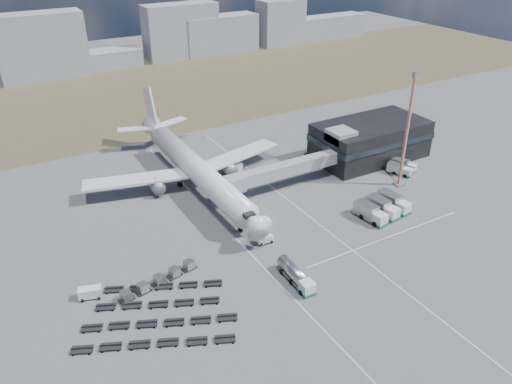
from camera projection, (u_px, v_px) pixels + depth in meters
ground at (262, 254)px, 97.44m from camera, size 420.00×420.00×0.00m
grass_strip at (108, 98)px, 180.74m from camera, size 420.00×90.00×0.01m
lane_markings at (295, 233)px, 103.99m from camera, size 47.12×110.00×0.01m
terminal at (370, 140)px, 133.99m from camera, size 30.40×16.40×11.00m
jet_bridge at (276, 172)px, 117.43m from camera, size 30.30×3.80×7.05m
airliner at (194, 167)px, 119.40m from camera, size 51.59×64.53×17.62m
skyline at (74, 49)px, 207.68m from camera, size 316.75×21.63×25.47m
fuel_tanker at (296, 275)px, 89.15m from camera, size 2.71×9.68×3.11m
pushback_tug at (265, 239)px, 100.56m from camera, size 3.43×2.16×1.47m
utility_van at (90, 293)px, 85.71m from camera, size 4.21×2.81×2.10m
catering_truck at (233, 166)px, 128.76m from camera, size 2.58×5.84×2.64m
service_trucks_near at (382, 207)px, 109.59m from camera, size 11.36×9.11×3.20m
service_trucks_far at (402, 167)px, 128.01m from camera, size 7.32×7.86×2.53m
uld_row at (159, 280)px, 88.84m from camera, size 15.67×4.80×1.72m
baggage_dollies at (157, 314)px, 82.05m from camera, size 28.04×23.75×0.78m
floodlight_mast at (407, 131)px, 115.69m from camera, size 2.67×2.18×28.20m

